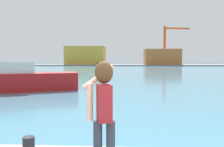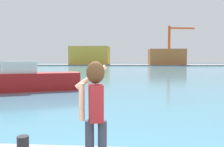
# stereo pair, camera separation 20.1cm
# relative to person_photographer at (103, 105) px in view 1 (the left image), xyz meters

# --- Properties ---
(ground_plane) EXTENTS (220.00, 220.00, 0.00)m
(ground_plane) POSITION_rel_person_photographer_xyz_m (0.35, 49.04, -1.70)
(ground_plane) COLOR #334751
(harbor_water) EXTENTS (140.00, 100.00, 0.02)m
(harbor_water) POSITION_rel_person_photographer_xyz_m (0.35, 51.04, -1.69)
(harbor_water) COLOR teal
(harbor_water) RESTS_ON ground_plane
(far_shore_dock) EXTENTS (140.00, 20.00, 0.39)m
(far_shore_dock) POSITION_rel_person_photographer_xyz_m (0.35, 91.04, -1.51)
(far_shore_dock) COLOR gray
(far_shore_dock) RESTS_ON ground_plane
(person_photographer) EXTENTS (0.54, 0.54, 1.74)m
(person_photographer) POSITION_rel_person_photographer_xyz_m (0.00, 0.00, 0.00)
(person_photographer) COLOR #2D3342
(person_photographer) RESTS_ON quay_promenade
(harbor_bollard) EXTENTS (0.21, 0.21, 0.37)m
(harbor_bollard) POSITION_rel_person_photographer_xyz_m (-1.40, 0.48, -0.88)
(harbor_bollard) COLOR black
(harbor_bollard) RESTS_ON quay_promenade
(boat_moored) EXTENTS (7.29, 4.57, 2.26)m
(boat_moored) POSITION_rel_person_photographer_xyz_m (-6.97, 13.30, -0.84)
(boat_moored) COLOR #B21919
(boat_moored) RESTS_ON harbor_water
(warehouse_left) EXTENTS (15.58, 11.29, 7.30)m
(warehouse_left) POSITION_rel_person_photographer_xyz_m (-15.28, 89.00, 2.34)
(warehouse_left) COLOR gold
(warehouse_left) RESTS_ON far_shore_dock
(warehouse_right) EXTENTS (13.59, 9.67, 6.08)m
(warehouse_right) POSITION_rel_person_photographer_xyz_m (15.39, 86.88, 1.72)
(warehouse_right) COLOR #B26633
(warehouse_right) RESTS_ON far_shore_dock
(port_crane) EXTENTS (10.72, 2.72, 15.29)m
(port_crane) POSITION_rel_person_photographer_xyz_m (17.89, 88.14, 8.04)
(port_crane) COLOR #D84C19
(port_crane) RESTS_ON far_shore_dock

